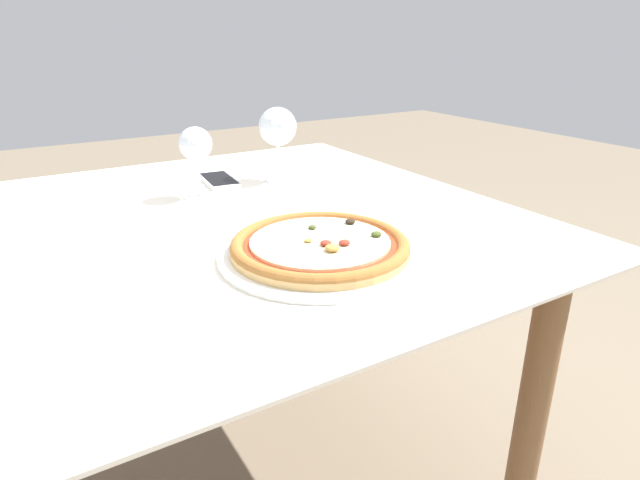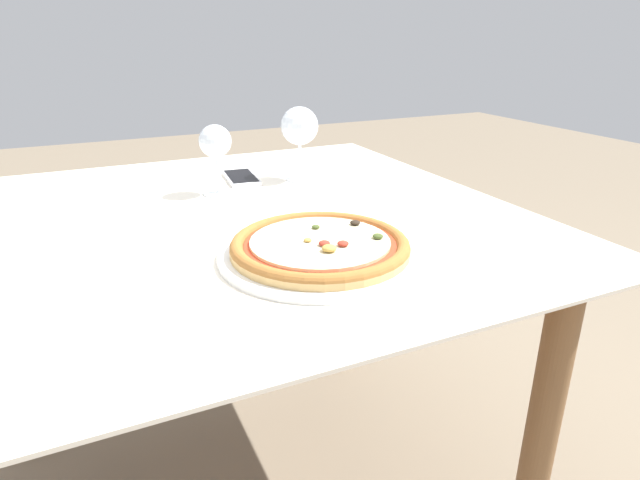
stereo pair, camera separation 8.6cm
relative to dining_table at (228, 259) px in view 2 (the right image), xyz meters
name	(u,v)px [view 2 (the right image)]	position (x,y,z in m)	size (l,w,h in m)	color
dining_table	(228,259)	(0.00, 0.00, 0.00)	(1.15, 1.08, 0.74)	brown
pizza_plate	(320,248)	(0.09, -0.26, 0.11)	(0.33, 0.33, 0.04)	white
wine_glass_far_left	(300,127)	(0.25, 0.20, 0.22)	(0.09, 0.09, 0.18)	silver
wine_glass_far_right	(215,144)	(0.03, 0.17, 0.20)	(0.07, 0.07, 0.15)	silver
cell_phone	(241,178)	(0.11, 0.26, 0.09)	(0.08, 0.15, 0.01)	white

